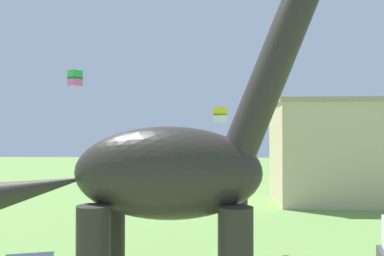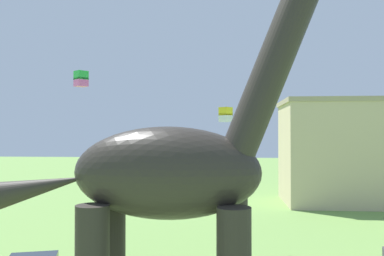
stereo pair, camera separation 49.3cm
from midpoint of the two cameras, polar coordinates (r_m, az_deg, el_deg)
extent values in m
ellipsoid|color=#2D2823|center=(14.90, -2.63, -6.37)|extent=(6.95, 2.99, 3.42)
cylinder|color=#2D2823|center=(15.48, 14.73, 14.33)|extent=(5.00, 1.28, 9.90)
cone|color=#2D2823|center=(16.76, -23.04, -8.38)|extent=(6.11, 1.71, 2.90)
cube|color=yellow|center=(24.32, 6.43, -16.08)|extent=(0.46, 0.29, 0.61)
sphere|color=tan|center=(24.21, 6.43, -15.08)|extent=(0.27, 0.27, 0.27)
cylinder|color=yellow|center=(24.31, 5.78, -16.02)|extent=(0.11, 0.11, 0.58)
cylinder|color=yellow|center=(24.32, 7.09, -16.01)|extent=(0.11, 0.11, 0.58)
cube|color=green|center=(28.03, -14.99, 7.23)|extent=(1.02, 1.02, 0.58)
cube|color=pink|center=(27.97, -14.99, 6.30)|extent=(1.02, 1.02, 0.58)
cube|color=yellow|center=(28.01, 5.30, 2.37)|extent=(0.99, 0.99, 0.57)
cube|color=white|center=(27.98, 5.30, 1.47)|extent=(0.99, 0.99, 0.57)
cube|color=#CCB78E|center=(48.03, 24.33, -3.37)|extent=(18.71, 9.25, 10.81)
cube|color=tan|center=(48.11, 24.29, 3.38)|extent=(19.08, 9.43, 0.50)
camera|label=1|loc=(0.25, -89.11, -0.01)|focal=37.57mm
camera|label=2|loc=(0.25, 90.89, 0.01)|focal=37.57mm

